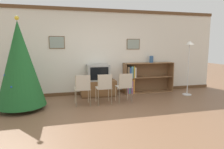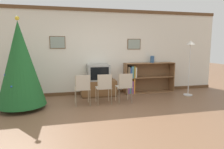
% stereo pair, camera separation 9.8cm
% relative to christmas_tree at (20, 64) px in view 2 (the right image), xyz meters
% --- Properties ---
extents(ground_plane, '(24.00, 24.00, 0.00)m').
position_rel_christmas_tree_xyz_m(ground_plane, '(2.03, -1.27, -1.12)').
color(ground_plane, brown).
extents(wall_back, '(8.51, 0.11, 2.70)m').
position_rel_christmas_tree_xyz_m(wall_back, '(2.03, 1.17, 0.23)').
color(wall_back, silver).
rests_on(wall_back, ground_plane).
extents(christmas_tree, '(1.15, 1.15, 2.24)m').
position_rel_christmas_tree_xyz_m(christmas_tree, '(0.00, 0.00, 0.00)').
color(christmas_tree, maroon).
rests_on(christmas_tree, ground_plane).
extents(tv_console, '(1.08, 0.55, 0.50)m').
position_rel_christmas_tree_xyz_m(tv_console, '(2.05, 0.83, -0.87)').
color(tv_console, brown).
rests_on(tv_console, ground_plane).
extents(television, '(0.66, 0.54, 0.49)m').
position_rel_christmas_tree_xyz_m(television, '(2.05, 0.83, -0.38)').
color(television, '#9E9E99').
rests_on(television, tv_console).
extents(folding_chair_left, '(0.40, 0.40, 0.82)m').
position_rel_christmas_tree_xyz_m(folding_chair_left, '(1.48, -0.09, -0.64)').
color(folding_chair_left, '#BCB29E').
rests_on(folding_chair_left, ground_plane).
extents(folding_chair_center, '(0.40, 0.40, 0.82)m').
position_rel_christmas_tree_xyz_m(folding_chair_center, '(2.05, -0.09, -0.64)').
color(folding_chair_center, '#BCB29E').
rests_on(folding_chair_center, ground_plane).
extents(folding_chair_right, '(0.40, 0.40, 0.82)m').
position_rel_christmas_tree_xyz_m(folding_chair_right, '(2.62, -0.09, -0.64)').
color(folding_chair_right, '#BCB29E').
rests_on(folding_chair_right, ground_plane).
extents(bookshelf, '(1.70, 0.36, 0.99)m').
position_rel_christmas_tree_xyz_m(bookshelf, '(3.50, 0.95, -0.63)').
color(bookshelf, olive).
rests_on(bookshelf, ground_plane).
extents(vase, '(0.13, 0.13, 0.22)m').
position_rel_christmas_tree_xyz_m(vase, '(3.90, 0.98, -0.01)').
color(vase, '#335684').
rests_on(vase, bookshelf).
extents(standing_lamp, '(0.28, 0.28, 1.71)m').
position_rel_christmas_tree_xyz_m(standing_lamp, '(4.82, 0.25, 0.19)').
color(standing_lamp, silver).
rests_on(standing_lamp, ground_plane).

